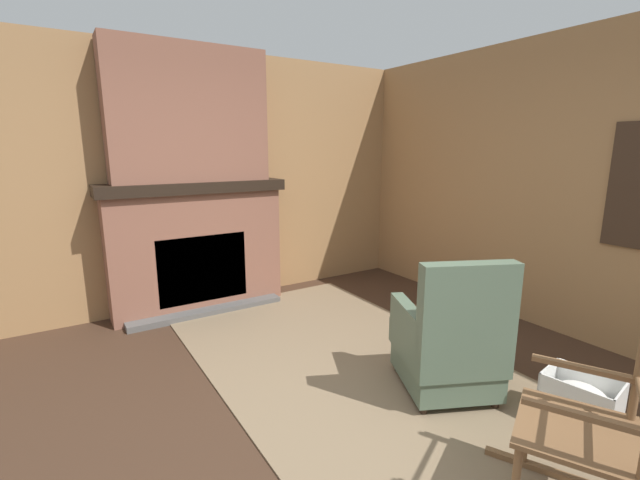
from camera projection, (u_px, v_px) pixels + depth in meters
ground_plane at (323, 431)px, 2.59m from camera, size 14.00×14.00×0.00m
wood_panel_wall_left at (188, 181)px, 4.49m from camera, size 0.06×5.82×2.67m
wood_panel_wall_back at (583, 188)px, 3.67m from camera, size 5.82×0.09×2.67m
fireplace_hearth at (198, 247)px, 4.45m from camera, size 0.55×1.85×1.34m
chimney_breast at (189, 115)px, 4.18m from camera, size 0.30×1.54×1.31m
area_rug at (354, 368)px, 3.32m from camera, size 3.72×2.02×0.01m
armchair at (449, 345)px, 2.92m from camera, size 0.87×0.84×1.00m
rocking_chair at (588, 438)px, 1.90m from camera, size 0.93×0.78×1.20m
firewood_stack at (440, 311)px, 4.23m from camera, size 0.47×0.41×0.26m
laundry_basket at (580, 401)px, 2.61m from camera, size 0.45×0.37×0.33m
oil_lamp_vase at (163, 174)px, 4.18m from camera, size 0.11×0.11×0.22m
storage_case at (247, 173)px, 4.65m from camera, size 0.13×0.20×0.14m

